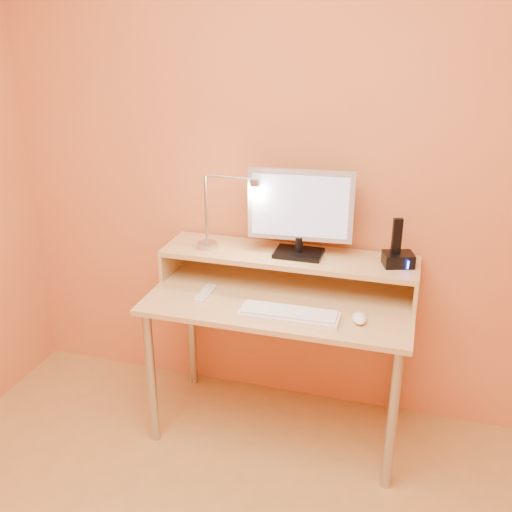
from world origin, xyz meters
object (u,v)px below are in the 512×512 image
(monitor_panel, at_px, (301,205))
(remote_control, at_px, (205,294))
(keyboard, at_px, (289,315))
(phone_dock, at_px, (398,259))
(lamp_base, at_px, (207,245))
(mouse, at_px, (359,318))

(monitor_panel, distance_m, remote_control, 0.59)
(monitor_panel, bearing_deg, keyboard, -88.70)
(phone_dock, relative_size, keyboard, 0.31)
(monitor_panel, height_order, lamp_base, monitor_panel)
(phone_dock, bearing_deg, mouse, -132.48)
(monitor_panel, bearing_deg, mouse, -45.58)
(monitor_panel, relative_size, remote_control, 2.87)
(phone_dock, xyz_separation_m, keyboard, (-0.42, -0.32, -0.18))
(remote_control, bearing_deg, lamp_base, 106.39)
(mouse, bearing_deg, lamp_base, 152.12)
(lamp_base, distance_m, remote_control, 0.25)
(keyboard, bearing_deg, remote_control, 165.60)
(phone_dock, relative_size, remote_control, 0.78)
(monitor_panel, xyz_separation_m, phone_dock, (0.45, -0.01, -0.21))
(lamp_base, bearing_deg, mouse, -17.55)
(mouse, height_order, remote_control, mouse)
(lamp_base, height_order, remote_control, lamp_base)
(mouse, relative_size, remote_control, 0.61)
(keyboard, bearing_deg, monitor_panel, 94.92)
(phone_dock, distance_m, remote_control, 0.88)
(monitor_panel, height_order, remote_control, monitor_panel)
(phone_dock, xyz_separation_m, mouse, (-0.13, -0.27, -0.17))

